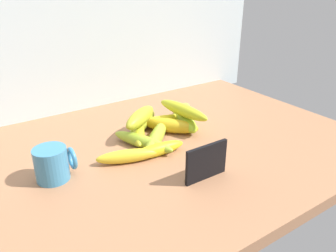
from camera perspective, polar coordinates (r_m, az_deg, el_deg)
counter_top at (r=89.62cm, az=-0.95°, el=-4.44°), size 110.00×76.00×3.00cm
back_wall at (r=113.58cm, az=-12.46°, el=19.03°), size 130.00×2.00×70.00cm
chalkboard_sign at (r=74.48cm, az=6.52°, el=-6.39°), size 11.00×1.80×8.40cm
coffee_mug at (r=78.16cm, az=-19.20°, el=-6.15°), size 8.84×7.34×7.69cm
banana_0 at (r=87.95cm, az=-4.38°, el=-2.70°), size 10.78×18.80×3.52cm
banana_1 at (r=100.48cm, az=-0.23°, el=0.97°), size 17.06×8.86×3.43cm
banana_2 at (r=104.42cm, az=2.87°, el=2.16°), size 12.92×14.42×4.36cm
banana_3 at (r=84.13cm, az=-1.79°, el=-4.09°), size 15.18×4.04×3.27cm
banana_4 at (r=99.29cm, az=2.86°, el=0.93°), size 8.35×16.57×4.37cm
banana_5 at (r=96.05cm, az=0.48°, el=0.05°), size 13.63×15.16×4.18cm
banana_6 at (r=81.76cm, az=-7.02°, el=-5.15°), size 15.43×8.17×3.36cm
banana_7 at (r=90.49cm, az=-1.74°, el=-1.77°), size 17.31×17.22×3.64cm
banana_8 at (r=94.31cm, az=-5.17°, el=-0.74°), size 11.81×18.75×3.58cm
banana_9 at (r=99.01cm, az=-4.32°, el=0.65°), size 15.81×13.58×3.82cm
banana_10 at (r=92.80cm, az=-4.79°, el=1.51°), size 14.81×12.14×4.32cm
banana_11 at (r=96.45cm, az=2.56°, el=2.77°), size 6.24×19.34×3.58cm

